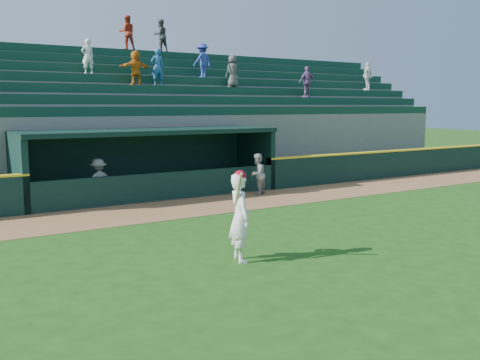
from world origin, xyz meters
The scene contains 9 objects.
ground centered at (0.00, 0.00, 0.00)m, with size 120.00×120.00×0.00m, color #1C4711.
warning_track centered at (0.00, 4.90, 0.01)m, with size 40.00×3.00×0.01m, color brown.
field_wall_right centered at (12.25, 6.55, 0.60)m, with size 15.50×0.30×1.20m, color black.
wall_stripe_right centered at (12.25, 6.55, 1.23)m, with size 15.50×0.32×0.06m, color yellow.
dugout_player_front centered at (3.43, 5.80, 0.77)m, with size 0.75×0.59×1.55m, color gray.
dugout_player_inside centered at (-2.15, 7.12, 0.77)m, with size 1.00×0.57×1.55m, color gray.
dugout centered at (0.00, 8.00, 1.36)m, with size 9.40×2.80×2.46m.
stands centered at (-0.01, 12.57, 2.40)m, with size 34.50×6.25×7.59m.
batter_at_plate centered at (-1.75, -1.15, 0.98)m, with size 0.59×0.86×1.97m.
Camera 1 is at (-7.71, -10.53, 3.29)m, focal length 40.00 mm.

